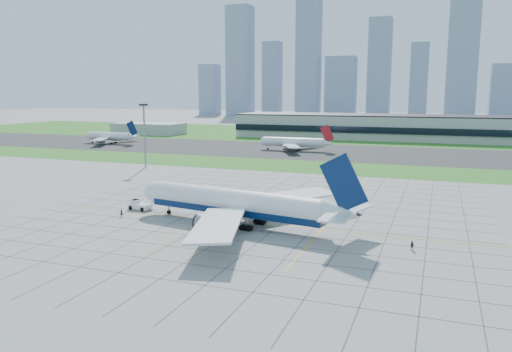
{
  "coord_description": "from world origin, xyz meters",
  "views": [
    {
      "loc": [
        41.3,
        -106.86,
        29.79
      ],
      "look_at": [
        -6.11,
        21.31,
        7.0
      ],
      "focal_mm": 35.0,
      "sensor_mm": 36.0,
      "label": 1
    }
  ],
  "objects_px": {
    "light_mast": "(144,127)",
    "distant_jet_0": "(110,136)",
    "pushback_tug": "(139,205)",
    "airliner": "(237,204)",
    "crew_far": "(412,246)",
    "crew_near": "(122,213)",
    "distant_jet_1": "(295,142)"
  },
  "relations": [
    {
      "from": "distant_jet_0",
      "to": "distant_jet_1",
      "type": "height_order",
      "value": "same"
    },
    {
      "from": "crew_near",
      "to": "distant_jet_1",
      "type": "bearing_deg",
      "value": 34.41
    },
    {
      "from": "light_mast",
      "to": "airliner",
      "type": "height_order",
      "value": "light_mast"
    },
    {
      "from": "pushback_tug",
      "to": "distant_jet_0",
      "type": "height_order",
      "value": "distant_jet_0"
    },
    {
      "from": "airliner",
      "to": "crew_far",
      "type": "relative_size",
      "value": 31.67
    },
    {
      "from": "distant_jet_1",
      "to": "crew_near",
      "type": "bearing_deg",
      "value": -90.29
    },
    {
      "from": "pushback_tug",
      "to": "distant_jet_0",
      "type": "relative_size",
      "value": 0.21
    },
    {
      "from": "airliner",
      "to": "distant_jet_0",
      "type": "distance_m",
      "value": 202.47
    },
    {
      "from": "light_mast",
      "to": "distant_jet_1",
      "type": "height_order",
      "value": "light_mast"
    },
    {
      "from": "light_mast",
      "to": "pushback_tug",
      "type": "height_order",
      "value": "light_mast"
    },
    {
      "from": "light_mast",
      "to": "crew_near",
      "type": "relative_size",
      "value": 13.55
    },
    {
      "from": "pushback_tug",
      "to": "crew_near",
      "type": "height_order",
      "value": "pushback_tug"
    },
    {
      "from": "light_mast",
      "to": "distant_jet_1",
      "type": "bearing_deg",
      "value": 62.7
    },
    {
      "from": "light_mast",
      "to": "distant_jet_0",
      "type": "relative_size",
      "value": 0.6
    },
    {
      "from": "crew_near",
      "to": "light_mast",
      "type": "bearing_deg",
      "value": 63.35
    },
    {
      "from": "crew_far",
      "to": "distant_jet_0",
      "type": "bearing_deg",
      "value": 153.67
    },
    {
      "from": "light_mast",
      "to": "pushback_tug",
      "type": "distance_m",
      "value": 76.9
    },
    {
      "from": "crew_near",
      "to": "distant_jet_0",
      "type": "height_order",
      "value": "distant_jet_0"
    },
    {
      "from": "pushback_tug",
      "to": "crew_near",
      "type": "bearing_deg",
      "value": -78.13
    },
    {
      "from": "crew_near",
      "to": "airliner",
      "type": "bearing_deg",
      "value": -49.76
    },
    {
      "from": "light_mast",
      "to": "distant_jet_0",
      "type": "height_order",
      "value": "light_mast"
    },
    {
      "from": "light_mast",
      "to": "distant_jet_1",
      "type": "distance_m",
      "value": 88.64
    },
    {
      "from": "distant_jet_0",
      "to": "crew_far",
      "type": "bearing_deg",
      "value": -39.97
    },
    {
      "from": "light_mast",
      "to": "distant_jet_0",
      "type": "xyz_separation_m",
      "value": [
        -72.51,
        75.53,
        -11.7
      ]
    },
    {
      "from": "airliner",
      "to": "crew_near",
      "type": "xyz_separation_m",
      "value": [
        -29.18,
        -2.84,
        -4.01
      ]
    },
    {
      "from": "light_mast",
      "to": "distant_jet_0",
      "type": "distance_m",
      "value": 105.36
    },
    {
      "from": "light_mast",
      "to": "airliner",
      "type": "bearing_deg",
      "value": -45.33
    },
    {
      "from": "light_mast",
      "to": "pushback_tug",
      "type": "bearing_deg",
      "value": -58.61
    },
    {
      "from": "crew_near",
      "to": "distant_jet_1",
      "type": "xyz_separation_m",
      "value": [
        0.75,
        150.45,
        3.54
      ]
    },
    {
      "from": "airliner",
      "to": "distant_jet_0",
      "type": "relative_size",
      "value": 1.35
    },
    {
      "from": "distant_jet_1",
      "to": "crew_far",
      "type": "bearing_deg",
      "value": -66.35
    },
    {
      "from": "crew_far",
      "to": "distant_jet_1",
      "type": "height_order",
      "value": "distant_jet_1"
    }
  ]
}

